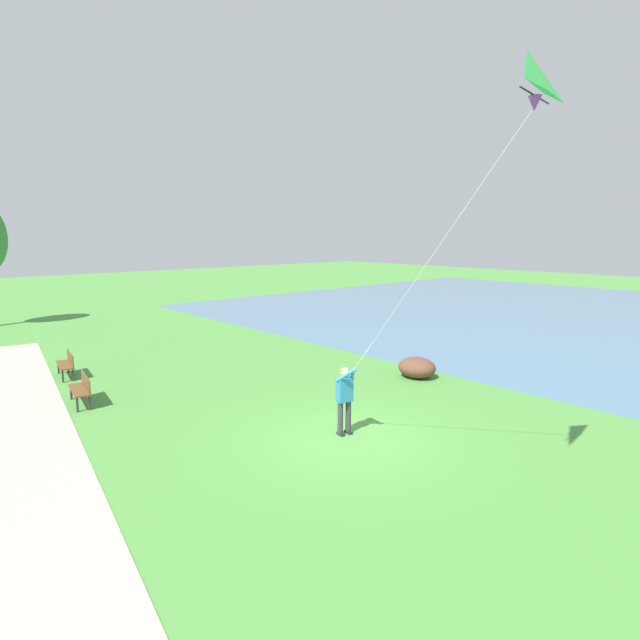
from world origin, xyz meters
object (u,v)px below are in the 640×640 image
object	(u,v)px
park_bench_far_walkway	(67,363)
lakeside_shrub	(417,367)
person_kite_flyer	(345,394)
park_bench_near_walkway	(82,388)
flying_kite	(525,84)

from	to	relation	value
park_bench_far_walkway	lakeside_shrub	bearing A→B (deg)	-42.23
park_bench_far_walkway	lakeside_shrub	distance (m)	12.35
person_kite_flyer	park_bench_near_walkway	distance (m)	8.05
park_bench_far_walkway	lakeside_shrub	size ratio (longest dim) A/B	1.14
flying_kite	park_bench_far_walkway	xyz separation A→B (m)	(-2.58, 15.08, -6.71)
person_kite_flyer	flying_kite	world-z (taller)	flying_kite
park_bench_far_walkway	flying_kite	bearing A→B (deg)	-80.28
park_bench_near_walkway	lakeside_shrub	bearing A→B (deg)	-26.49
person_kite_flyer	lakeside_shrub	xyz separation A→B (m)	(5.58, 2.03, -0.69)
park_bench_near_walkway	lakeside_shrub	distance (m)	10.87
lakeside_shrub	park_bench_near_walkway	bearing A→B (deg)	153.51
lakeside_shrub	flying_kite	bearing A→B (deg)	-134.08
park_bench_near_walkway	lakeside_shrub	xyz separation A→B (m)	(9.73, -4.85, -0.15)
person_kite_flyer	park_bench_far_walkway	world-z (taller)	person_kite_flyer
flying_kite	park_bench_near_walkway	size ratio (longest dim) A/B	3.83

